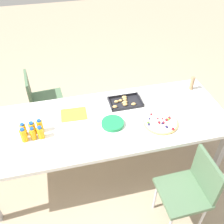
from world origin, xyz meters
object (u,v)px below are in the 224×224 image
at_px(juice_bottle_4, 32,128).
at_px(juice_bottle_5, 40,126).
at_px(party_table, 105,125).
at_px(plate_stack, 113,123).
at_px(snack_tray, 125,102).
at_px(napkin_stack, 91,126).
at_px(juice_bottle_1, 33,134).
at_px(chair_far_left, 41,98).
at_px(paper_folder, 74,114).
at_px(chair_near_right, 191,188).
at_px(cardboard_tube, 192,83).
at_px(juice_bottle_2, 41,133).
at_px(juice_bottle_3, 24,130).
at_px(juice_bottle_0, 24,135).
at_px(fruit_pizza, 161,122).

xyz_separation_m(juice_bottle_4, juice_bottle_5, (0.07, 0.01, 0.00)).
height_order(party_table, plate_stack, plate_stack).
xyz_separation_m(snack_tray, napkin_stack, (-0.42, -0.28, -0.00)).
bearing_deg(juice_bottle_1, chair_far_left, 86.77).
relative_size(chair_far_left, paper_folder, 3.19).
relative_size(party_table, juice_bottle_4, 18.42).
xyz_separation_m(party_table, juice_bottle_5, (-0.62, -0.00, 0.12)).
height_order(chair_near_right, cardboard_tube, cardboard_tube).
bearing_deg(juice_bottle_2, plate_stack, 0.71).
distance_m(chair_near_right, juice_bottle_2, 1.42).
xyz_separation_m(juice_bottle_4, paper_folder, (0.40, 0.17, -0.06)).
bearing_deg(juice_bottle_3, snack_tray, 12.71).
distance_m(juice_bottle_0, juice_bottle_2, 0.15).
height_order(chair_far_left, napkin_stack, chair_far_left).
xyz_separation_m(juice_bottle_3, plate_stack, (0.83, -0.06, -0.05)).
distance_m(party_table, chair_near_right, 0.99).
height_order(party_table, juice_bottle_1, juice_bottle_1).
bearing_deg(juice_bottle_3, juice_bottle_1, -39.31).
relative_size(party_table, juice_bottle_2, 18.73).
xyz_separation_m(chair_far_left, paper_folder, (0.35, -0.66, 0.22)).
bearing_deg(napkin_stack, juice_bottle_1, -177.42).
height_order(chair_near_right, chair_far_left, same).
distance_m(chair_far_left, juice_bottle_1, 0.95).
bearing_deg(paper_folder, juice_bottle_5, -153.25).
bearing_deg(juice_bottle_0, juice_bottle_1, 5.04).
height_order(cardboard_tube, paper_folder, cardboard_tube).
height_order(chair_near_right, juice_bottle_5, juice_bottle_5).
bearing_deg(fruit_pizza, juice_bottle_5, 171.86).
distance_m(party_table, juice_bottle_2, 0.63).
bearing_deg(juice_bottle_0, chair_far_left, 81.87).
bearing_deg(juice_bottle_0, plate_stack, 0.85).
relative_size(napkin_stack, cardboard_tube, 0.94).
xyz_separation_m(juice_bottle_5, paper_folder, (0.33, 0.17, -0.06)).
height_order(juice_bottle_1, juice_bottle_5, juice_bottle_5).
bearing_deg(juice_bottle_4, cardboard_tube, 9.64).
height_order(juice_bottle_1, fruit_pizza, juice_bottle_1).
bearing_deg(chair_far_left, juice_bottle_4, -8.22).
height_order(juice_bottle_3, snack_tray, juice_bottle_3).
bearing_deg(juice_bottle_1, snack_tray, 17.47).
bearing_deg(chair_far_left, juice_bottle_0, -12.61).
relative_size(chair_far_left, juice_bottle_5, 5.83).
distance_m(juice_bottle_1, juice_bottle_5, 0.10).
height_order(napkin_stack, cardboard_tube, cardboard_tube).
height_order(chair_far_left, plate_stack, chair_far_left).
xyz_separation_m(chair_near_right, juice_bottle_5, (-1.21, 0.78, 0.29)).
relative_size(juice_bottle_4, fruit_pizza, 0.39).
height_order(chair_near_right, juice_bottle_2, juice_bottle_2).
bearing_deg(plate_stack, juice_bottle_2, -179.29).
bearing_deg(cardboard_tube, juice_bottle_4, -170.36).
xyz_separation_m(juice_bottle_5, fruit_pizza, (1.14, -0.16, -0.05)).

